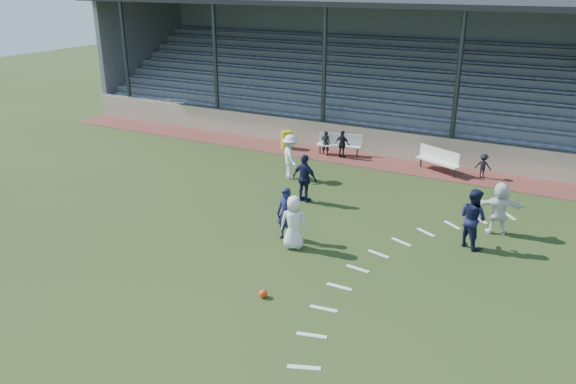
% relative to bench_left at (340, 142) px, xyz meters
% --- Properties ---
extents(ground, '(90.00, 90.00, 0.00)m').
position_rel_bench_left_xyz_m(ground, '(1.74, -10.77, -0.58)').
color(ground, '#293B18').
rests_on(ground, ground).
extents(cinder_track, '(34.00, 2.00, 0.02)m').
position_rel_bench_left_xyz_m(cinder_track, '(1.74, -0.27, -0.57)').
color(cinder_track, brown).
rests_on(cinder_track, ground).
extents(retaining_wall, '(34.00, 0.18, 1.20)m').
position_rel_bench_left_xyz_m(retaining_wall, '(1.74, 0.78, 0.02)').
color(retaining_wall, beige).
rests_on(retaining_wall, ground).
extents(bench_left, '(2.04, 0.93, 0.95)m').
position_rel_bench_left_xyz_m(bench_left, '(0.00, 0.00, 0.00)').
color(bench_left, white).
rests_on(bench_left, cinder_track).
extents(bench_right, '(1.98, 1.26, 0.95)m').
position_rel_bench_left_xyz_m(bench_right, '(4.53, -0.26, 0.00)').
color(bench_right, white).
rests_on(bench_right, cinder_track).
extents(trash_bin, '(0.51, 0.51, 0.82)m').
position_rel_bench_left_xyz_m(trash_bin, '(-2.61, -0.25, -0.15)').
color(trash_bin, gold).
rests_on(trash_bin, cinder_track).
extents(football, '(0.22, 0.22, 0.22)m').
position_rel_bench_left_xyz_m(football, '(3.09, -12.14, -0.48)').
color(football, '#F0430E').
rests_on(football, ground).
extents(player_white_lead, '(0.93, 0.77, 1.64)m').
position_rel_bench_left_xyz_m(player_white_lead, '(2.47, -9.29, 0.23)').
color(player_white_lead, white).
rests_on(player_white_lead, ground).
extents(player_navy_lead, '(0.61, 0.41, 1.66)m').
position_rel_bench_left_xyz_m(player_navy_lead, '(1.99, -8.87, 0.24)').
color(player_navy_lead, '#141939').
rests_on(player_navy_lead, ground).
extents(player_navy_mid, '(1.12, 1.06, 1.83)m').
position_rel_bench_left_xyz_m(player_navy_mid, '(7.11, -6.72, 0.33)').
color(player_navy_mid, '#141939').
rests_on(player_navy_mid, ground).
extents(player_white_wing, '(1.28, 1.28, 1.78)m').
position_rel_bench_left_xyz_m(player_white_wing, '(-0.51, -3.82, 0.31)').
color(player_white_wing, white).
rests_on(player_white_wing, ground).
extents(player_navy_wing, '(1.09, 0.63, 1.75)m').
position_rel_bench_left_xyz_m(player_navy_wing, '(1.12, -5.82, 0.29)').
color(player_navy_wing, '#141939').
rests_on(player_navy_wing, ground).
extents(player_white_back, '(1.65, 0.91, 1.69)m').
position_rel_bench_left_xyz_m(player_white_back, '(7.66, -5.36, 0.26)').
color(player_white_back, white).
rests_on(player_white_back, ground).
extents(sub_left_near, '(0.46, 0.37, 1.09)m').
position_rel_bench_left_xyz_m(sub_left_near, '(-0.57, -0.29, -0.02)').
color(sub_left_near, black).
rests_on(sub_left_near, cinder_track).
extents(sub_left_far, '(0.75, 0.40, 1.23)m').
position_rel_bench_left_xyz_m(sub_left_far, '(0.29, -0.39, 0.05)').
color(sub_left_far, black).
rests_on(sub_left_far, cinder_track).
extents(sub_right, '(0.64, 0.37, 0.99)m').
position_rel_bench_left_xyz_m(sub_right, '(6.31, -0.20, -0.07)').
color(sub_right, black).
rests_on(sub_right, cinder_track).
extents(grandstand, '(34.60, 9.00, 6.61)m').
position_rel_bench_left_xyz_m(grandstand, '(1.75, 5.50, 1.62)').
color(grandstand, slate).
rests_on(grandstand, ground).
extents(penalty_arc, '(3.89, 14.63, 0.01)m').
position_rel_bench_left_xyz_m(penalty_arc, '(5.86, -10.77, -0.58)').
color(penalty_arc, white).
rests_on(penalty_arc, ground).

